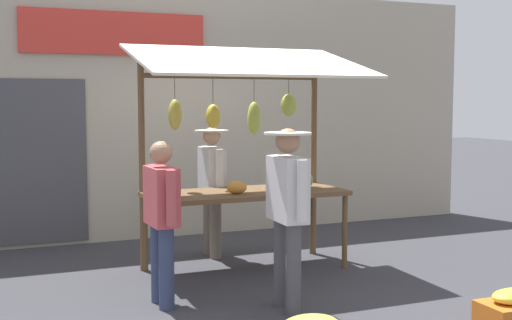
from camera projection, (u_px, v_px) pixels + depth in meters
ground_plane at (246, 269)px, 7.55m from camera, size 40.00×40.00×0.00m
street_backdrop at (182, 113)px, 9.39m from camera, size 9.00×0.30×3.40m
market_stall at (246, 131)px, 7.44m from camera, size 2.50×1.46×2.50m
vendor_with_sunhat at (212, 181)px, 8.10m from camera, size 0.40×0.68×1.56m
shopper_in_grey_tee at (162, 213)px, 6.14m from camera, size 0.24×0.66×1.52m
shopper_with_ponytail at (287, 204)px, 6.02m from camera, size 0.42×0.70×1.64m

